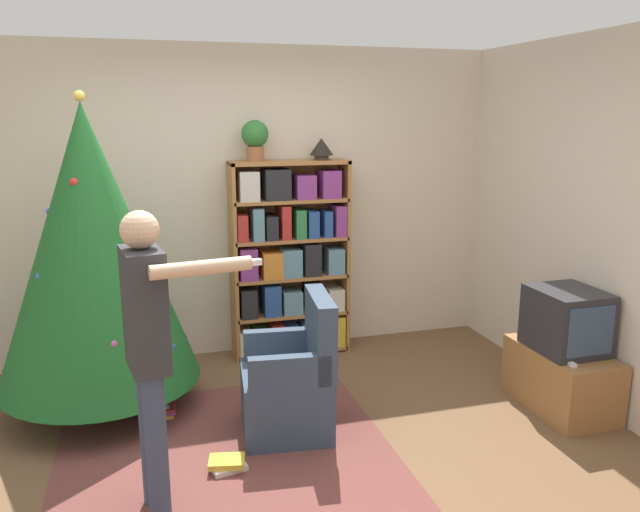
{
  "coord_description": "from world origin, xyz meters",
  "views": [
    {
      "loc": [
        -0.76,
        -3.34,
        2.05
      ],
      "look_at": [
        0.46,
        0.84,
        1.05
      ],
      "focal_mm": 35.0,
      "sensor_mm": 36.0,
      "label": 1
    }
  ],
  "objects_px": {
    "armchair": "(292,385)",
    "standing_person": "(149,341)",
    "potted_plant": "(255,137)",
    "bookshelf": "(290,262)",
    "table_lamp": "(321,148)",
    "television": "(567,320)",
    "christmas_tree": "(92,247)"
  },
  "relations": [
    {
      "from": "christmas_tree",
      "to": "armchair",
      "type": "distance_m",
      "value": 1.63
    },
    {
      "from": "standing_person",
      "to": "potted_plant",
      "type": "bearing_deg",
      "value": 146.66
    },
    {
      "from": "standing_person",
      "to": "christmas_tree",
      "type": "bearing_deg",
      "value": -174.78
    },
    {
      "from": "bookshelf",
      "to": "standing_person",
      "type": "height_order",
      "value": "bookshelf"
    },
    {
      "from": "standing_person",
      "to": "armchair",
      "type": "bearing_deg",
      "value": 117.29
    },
    {
      "from": "christmas_tree",
      "to": "television",
      "type": "bearing_deg",
      "value": -16.29
    },
    {
      "from": "bookshelf",
      "to": "armchair",
      "type": "relative_size",
      "value": 1.81
    },
    {
      "from": "television",
      "to": "table_lamp",
      "type": "distance_m",
      "value": 2.33
    },
    {
      "from": "bookshelf",
      "to": "armchair",
      "type": "distance_m",
      "value": 1.48
    },
    {
      "from": "standing_person",
      "to": "table_lamp",
      "type": "distance_m",
      "value": 2.62
    },
    {
      "from": "bookshelf",
      "to": "armchair",
      "type": "bearing_deg",
      "value": -103.29
    },
    {
      "from": "christmas_tree",
      "to": "potted_plant",
      "type": "relative_size",
      "value": 6.66
    },
    {
      "from": "bookshelf",
      "to": "television",
      "type": "relative_size",
      "value": 3.37
    },
    {
      "from": "bookshelf",
      "to": "television",
      "type": "bearing_deg",
      "value": -44.86
    },
    {
      "from": "bookshelf",
      "to": "table_lamp",
      "type": "height_order",
      "value": "table_lamp"
    },
    {
      "from": "bookshelf",
      "to": "christmas_tree",
      "type": "height_order",
      "value": "christmas_tree"
    },
    {
      "from": "standing_person",
      "to": "potted_plant",
      "type": "height_order",
      "value": "potted_plant"
    },
    {
      "from": "bookshelf",
      "to": "potted_plant",
      "type": "relative_size",
      "value": 5.07
    },
    {
      "from": "television",
      "to": "table_lamp",
      "type": "relative_size",
      "value": 2.48
    },
    {
      "from": "armchair",
      "to": "standing_person",
      "type": "relative_size",
      "value": 0.57
    },
    {
      "from": "christmas_tree",
      "to": "armchair",
      "type": "xyz_separation_m",
      "value": [
        1.21,
        -0.69,
        -0.85
      ]
    },
    {
      "from": "television",
      "to": "potted_plant",
      "type": "bearing_deg",
      "value": 139.59
    },
    {
      "from": "bookshelf",
      "to": "television",
      "type": "height_order",
      "value": "bookshelf"
    },
    {
      "from": "television",
      "to": "christmas_tree",
      "type": "distance_m",
      "value": 3.28
    },
    {
      "from": "television",
      "to": "standing_person",
      "type": "xyz_separation_m",
      "value": [
        -2.78,
        -0.42,
        0.29
      ]
    },
    {
      "from": "armchair",
      "to": "table_lamp",
      "type": "distance_m",
      "value": 2.08
    },
    {
      "from": "potted_plant",
      "to": "bookshelf",
      "type": "bearing_deg",
      "value": -1.98
    },
    {
      "from": "bookshelf",
      "to": "standing_person",
      "type": "distance_m",
      "value": 2.33
    },
    {
      "from": "television",
      "to": "christmas_tree",
      "type": "bearing_deg",
      "value": 163.71
    },
    {
      "from": "armchair",
      "to": "potted_plant",
      "type": "relative_size",
      "value": 2.8
    },
    {
      "from": "christmas_tree",
      "to": "table_lamp",
      "type": "bearing_deg",
      "value": 20.47
    },
    {
      "from": "potted_plant",
      "to": "table_lamp",
      "type": "distance_m",
      "value": 0.56
    }
  ]
}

